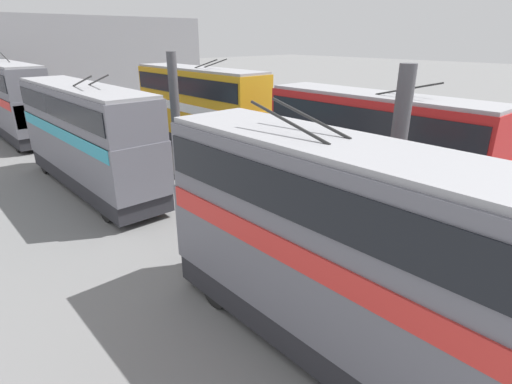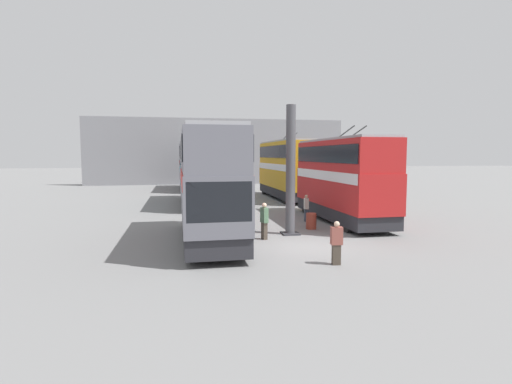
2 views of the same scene
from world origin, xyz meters
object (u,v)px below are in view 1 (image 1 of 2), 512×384
(bus_left_near, at_px, (373,145))
(oil_drum, at_px, (377,231))
(person_by_right_row, at_px, (386,274))
(bus_right_mid, at_px, (86,132))
(bus_left_far, at_px, (199,104))
(bus_right_far, at_px, (12,97))
(person_by_left_row, at_px, (333,198))
(bus_right_near, at_px, (333,240))

(bus_left_near, bearing_deg, oil_drum, 129.50)
(person_by_right_row, distance_m, oil_drum, 3.80)
(bus_right_mid, bearing_deg, bus_left_far, -72.39)
(bus_left_near, xyz_separation_m, oil_drum, (-2.17, 2.63, -2.41))
(bus_right_far, distance_m, person_by_left_row, 25.17)
(bus_left_far, bearing_deg, oil_drum, 170.20)
(bus_left_far, height_order, bus_right_near, bus_left_far)
(bus_left_far, xyz_separation_m, bus_right_mid, (-2.64, 8.31, -0.12))
(bus_right_far, bearing_deg, bus_left_far, -144.32)
(oil_drum, bearing_deg, bus_left_far, -9.80)
(bus_left_near, distance_m, bus_right_far, 26.00)
(bus_left_far, distance_m, person_by_right_row, 18.42)
(bus_right_mid, xyz_separation_m, oil_drum, (-12.59, -5.68, -2.49))
(bus_left_far, xyz_separation_m, bus_right_far, (11.57, 8.31, 0.07))
(bus_right_near, distance_m, person_by_left_row, 8.05)
(person_by_right_row, bearing_deg, bus_right_mid, 84.41)
(bus_left_far, bearing_deg, bus_right_near, 154.45)
(bus_right_mid, bearing_deg, bus_left_near, -141.44)
(bus_left_far, relative_size, oil_drum, 13.19)
(person_by_left_row, bearing_deg, bus_right_far, 111.52)
(bus_right_near, distance_m, oil_drum, 6.57)
(bus_left_far, height_order, bus_right_mid, bus_left_far)
(person_by_right_row, relative_size, oil_drum, 2.02)
(bus_left_far, relative_size, bus_right_mid, 1.00)
(person_by_right_row, bearing_deg, bus_right_near, 164.31)
(bus_left_far, xyz_separation_m, oil_drum, (-15.23, 2.63, -2.61))
(bus_left_far, relative_size, person_by_left_row, 7.04)
(oil_drum, bearing_deg, person_by_left_row, -12.09)
(bus_left_far, distance_m, oil_drum, 15.67)
(bus_right_near, bearing_deg, bus_left_near, -62.53)
(bus_right_mid, distance_m, bus_right_far, 14.21)
(bus_left_near, relative_size, bus_left_far, 0.88)
(person_by_right_row, height_order, oil_drum, person_by_right_row)
(oil_drum, bearing_deg, bus_left_near, -50.50)
(bus_right_near, bearing_deg, bus_right_mid, 0.00)
(bus_left_near, distance_m, person_by_left_row, 2.90)
(bus_right_mid, distance_m, person_by_left_row, 12.02)
(bus_right_mid, bearing_deg, bus_right_far, 0.00)
(bus_right_near, distance_m, bus_right_far, 28.95)
(bus_right_mid, bearing_deg, bus_right_near, 180.00)
(person_by_left_row, relative_size, oil_drum, 1.87)
(person_by_left_row, bearing_deg, bus_right_near, -135.98)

